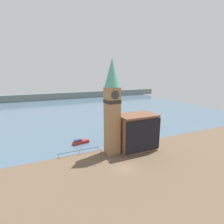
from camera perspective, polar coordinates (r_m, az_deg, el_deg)
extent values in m
plane|color=brown|center=(40.65, 4.18, -18.05)|extent=(160.00, 160.00, 0.00)
cube|color=slate|center=(105.45, -14.79, 0.99)|extent=(160.00, 120.00, 0.00)
cube|color=slate|center=(144.14, -17.65, 4.91)|extent=(180.00, 3.00, 5.00)
cube|color=#232328|center=(47.16, -10.70, -12.23)|extent=(11.04, 0.08, 0.08)
cylinder|color=#232328|center=(46.60, -17.09, -13.63)|extent=(0.07, 0.07, 1.05)
cylinder|color=#232328|center=(47.38, -10.68, -12.80)|extent=(0.07, 0.07, 1.05)
cylinder|color=#232328|center=(48.72, -4.59, -11.87)|extent=(0.07, 0.07, 1.05)
cube|color=#9E754C|center=(44.52, 0.04, -3.07)|extent=(3.31, 3.31, 17.30)
cube|color=#2D2823|center=(43.39, 0.04, 3.51)|extent=(3.43, 3.43, 0.90)
cylinder|color=tan|center=(41.59, 1.03, 5.59)|extent=(2.40, 0.12, 2.40)
cylinder|color=#333338|center=(41.52, 1.08, 5.58)|extent=(2.18, 0.12, 2.18)
cylinder|color=tan|center=(43.88, 2.09, 5.97)|extent=(0.12, 2.40, 2.40)
cylinder|color=#333338|center=(43.91, 2.19, 5.97)|extent=(0.12, 2.18, 2.18)
cone|color=#51A88E|center=(42.82, 0.04, 12.72)|extent=(3.81, 3.81, 6.92)
cube|color=#935B42|center=(48.59, 7.97, -6.73)|extent=(9.79, 6.41, 9.36)
cube|color=brown|center=(47.18, 8.15, -1.08)|extent=(10.19, 6.81, 0.50)
cube|color=black|center=(45.92, 10.23, -7.75)|extent=(10.29, 0.30, 8.61)
cube|color=maroon|center=(53.76, -10.14, -9.71)|extent=(5.06, 2.29, 0.85)
cube|color=navy|center=(53.18, -11.05, -9.16)|extent=(2.29, 1.40, 0.60)
cylinder|color=brown|center=(42.80, -0.70, -15.86)|extent=(0.33, 0.33, 0.60)
sphere|color=brown|center=(42.66, -0.70, -15.51)|extent=(0.35, 0.35, 0.35)
cylinder|color=black|center=(42.00, -3.58, -14.10)|extent=(0.10, 0.10, 3.68)
sphere|color=silver|center=(41.16, -3.62, -11.70)|extent=(0.32, 0.32, 0.32)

